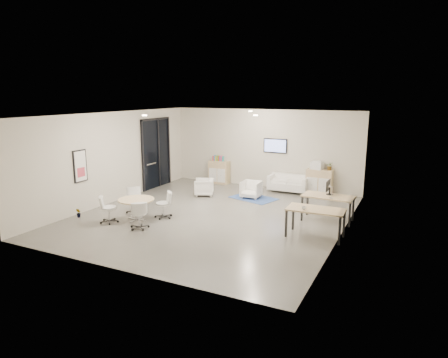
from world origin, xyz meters
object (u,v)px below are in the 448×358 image
sideboard_left (219,172)px  loveseat (289,184)px  armchair_left (204,186)px  armchair_right (251,189)px  desk_front (316,212)px  sideboard_right (319,182)px  round_table (136,202)px  desk_rear (328,198)px

sideboard_left → loveseat: size_ratio=0.63×
loveseat → armchair_left: bearing=-144.6°
armchair_right → desk_front: desk_front is taller
sideboard_left → sideboard_right: same height
loveseat → round_table: loveseat is taller
sideboard_right → desk_rear: sideboard_right is taller
armchair_left → armchair_right: size_ratio=1.00×
desk_rear → round_table: desk_rear is taller
sideboard_left → desk_front: size_ratio=0.63×
sideboard_right → desk_rear: size_ratio=0.63×
desk_front → loveseat: bearing=113.4°
round_table → sideboard_right: bearing=53.0°
desk_rear → round_table: (-5.29, -2.52, -0.13)m
desk_rear → desk_front: desk_front is taller
round_table → loveseat: bearing=60.7°
desk_front → sideboard_left: bearing=136.5°
armchair_left → desk_front: desk_front is taller
armchair_left → round_table: size_ratio=0.64×
desk_rear → round_table: size_ratio=1.42×
sideboard_right → desk_rear: 3.34m
desk_front → round_table: bearing=-171.6°
sideboard_right → round_table: bearing=-127.0°
sideboard_right → round_table: (-4.30, -5.70, 0.09)m
armchair_left → round_table: 3.60m
sideboard_left → desk_front: (5.32, -4.76, 0.23)m
armchair_right → round_table: (-2.15, -4.03, 0.23)m
desk_rear → loveseat: bearing=128.5°
loveseat → armchair_right: (-0.98, -1.54, 0.04)m
sideboard_right → desk_rear: (0.99, -3.18, 0.22)m
armchair_left → desk_rear: 5.03m
loveseat → desk_rear: (2.16, -3.05, 0.40)m
sideboard_right → loveseat: 1.19m
loveseat → armchair_right: armchair_right is taller
armchair_right → round_table: bearing=-120.1°
sideboard_left → loveseat: (3.16, -0.14, -0.17)m
sideboard_right → armchair_right: 2.73m
armchair_right → desk_rear: bearing=-27.7°
sideboard_left → desk_front: bearing=-41.8°
loveseat → round_table: bearing=-119.9°
loveseat → desk_front: bearing=-65.6°
sideboard_left → sideboard_right: size_ratio=1.00×
sideboard_right → desk_front: 4.86m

